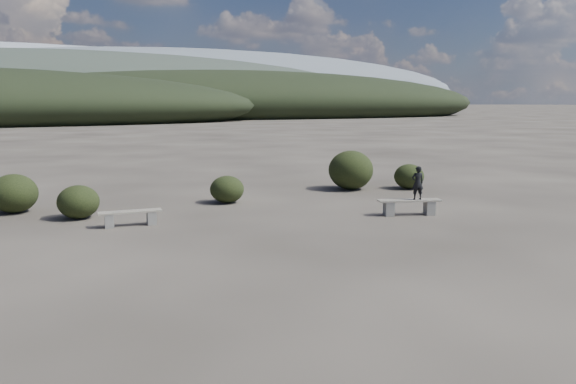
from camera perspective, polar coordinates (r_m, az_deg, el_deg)
name	(u,v)px	position (r m, az deg, el deg)	size (l,w,h in m)	color
ground	(366,273)	(11.19, 7.88, -8.15)	(1200.00, 1200.00, 0.00)	#2F2A25
bench_left	(130,217)	(15.70, -15.71, -2.44)	(1.67, 0.41, 0.41)	slate
bench_right	(409,206)	(16.94, 12.21, -1.37)	(1.89, 0.90, 0.46)	slate
seated_person	(418,183)	(16.91, 13.03, 0.91)	(0.36, 0.24, 0.99)	black
shrub_a	(78,202)	(17.15, -20.53, -0.95)	(1.18, 1.18, 0.96)	black
shrub_c	(227,189)	(18.68, -6.22, 0.27)	(1.13, 1.13, 0.90)	black
shrub_d	(351,170)	(21.54, 6.40, 2.24)	(1.70, 1.70, 1.49)	black
shrub_e	(409,176)	(22.10, 12.20, 1.56)	(1.15, 1.15, 0.96)	black
shrub_f	(14,193)	(18.80, -26.09, -0.13)	(1.39, 1.39, 1.17)	black
mountain_ridges	(41,89)	(348.28, -23.80, 9.59)	(500.00, 400.00, 56.00)	black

